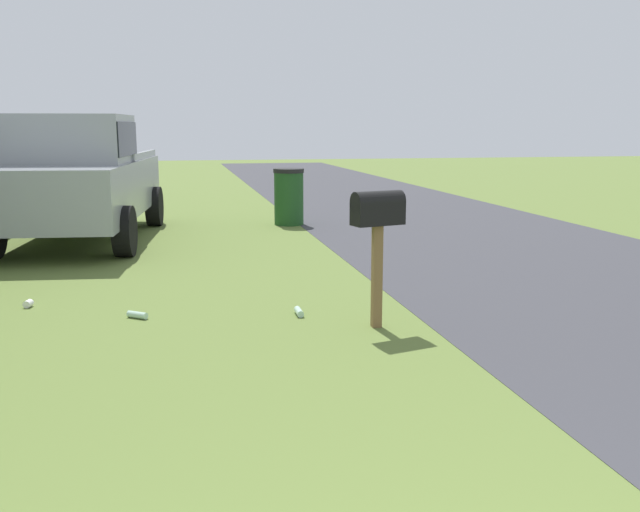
# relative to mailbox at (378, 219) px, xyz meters

# --- Properties ---
(road_asphalt) EXTENTS (60.00, 5.40, 0.01)m
(road_asphalt) POSITION_rel_mailbox_xyz_m (0.58, -3.20, -1.04)
(road_asphalt) COLOR #38383D
(road_asphalt) RESTS_ON ground
(mailbox) EXTENTS (0.32, 0.53, 1.31)m
(mailbox) POSITION_rel_mailbox_xyz_m (0.00, 0.00, 0.00)
(mailbox) COLOR brown
(mailbox) RESTS_ON ground
(pickup_truck) EXTENTS (5.14, 2.59, 2.09)m
(pickup_truck) POSITION_rel_mailbox_xyz_m (5.85, 3.41, 0.05)
(pickup_truck) COLOR #93999E
(pickup_truck) RESTS_ON ground
(trash_bin) EXTENTS (0.60, 0.60, 1.10)m
(trash_bin) POSITION_rel_mailbox_xyz_m (7.16, -0.32, -0.49)
(trash_bin) COLOR #1E4C1E
(trash_bin) RESTS_ON ground
(litter_cup_far_scatter) EXTENTS (0.12, 0.10, 0.08)m
(litter_cup_far_scatter) POSITION_rel_mailbox_xyz_m (1.46, 3.44, -1.01)
(litter_cup_far_scatter) COLOR white
(litter_cup_far_scatter) RESTS_ON ground
(litter_bottle_midfield_a) EXTENTS (0.19, 0.22, 0.07)m
(litter_bottle_midfield_a) POSITION_rel_mailbox_xyz_m (0.78, 2.27, -1.01)
(litter_bottle_midfield_a) COLOR #B2D8BF
(litter_bottle_midfield_a) RESTS_ON ground
(litter_bottle_near_hydrant) EXTENTS (0.22, 0.07, 0.07)m
(litter_bottle_near_hydrant) POSITION_rel_mailbox_xyz_m (0.56, 0.66, -1.01)
(litter_bottle_near_hydrant) COLOR #B2D8BF
(litter_bottle_near_hydrant) RESTS_ON ground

